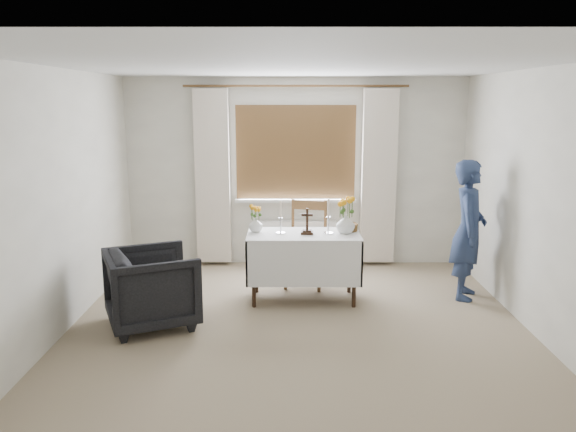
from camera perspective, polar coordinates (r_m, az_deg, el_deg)
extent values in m
plane|color=#9B8B6B|center=(5.43, 1.06, -12.19)|extent=(5.00, 5.00, 0.00)
cube|color=white|center=(6.27, 1.58, -5.18)|extent=(1.24, 0.64, 0.76)
imported|color=black|center=(5.74, -13.64, -7.11)|extent=(1.10, 1.09, 0.77)
imported|color=navy|center=(6.57, 17.86, -1.35)|extent=(0.55, 0.66, 1.57)
cube|color=white|center=(7.63, 0.76, -2.74)|extent=(1.10, 0.10, 0.60)
imported|color=silver|center=(6.24, -3.29, -0.87)|extent=(0.21, 0.21, 0.17)
imported|color=silver|center=(6.19, 5.86, -0.78)|extent=(0.25, 0.25, 0.21)
cylinder|color=brown|center=(6.33, 6.11, -1.12)|extent=(0.22, 0.22, 0.08)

